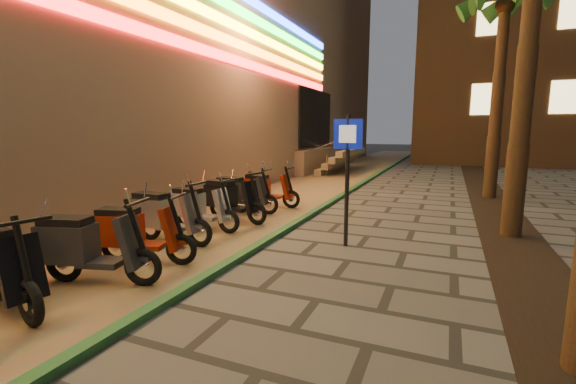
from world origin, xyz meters
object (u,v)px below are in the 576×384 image
at_px(pedestrian_sign, 347,163).
at_px(scooter_5, 85,247).
at_px(scooter_11, 265,189).
at_px(scooter_10, 239,193).
at_px(scooter_6, 134,233).
at_px(scooter_9, 229,198).
at_px(scooter_7, 163,215).
at_px(scooter_8, 197,207).

xyz_separation_m(pedestrian_sign, scooter_5, (-2.99, -3.22, -1.05)).
xyz_separation_m(scooter_5, scooter_11, (-0.14, 6.12, -0.04)).
height_order(scooter_5, scooter_11, scooter_5).
distance_m(scooter_5, scooter_10, 5.10).
distance_m(scooter_6, scooter_9, 3.27).
distance_m(scooter_9, scooter_11, 1.92).
bearing_deg(scooter_10, scooter_7, -95.19).
bearing_deg(scooter_6, scooter_8, 83.62).
relative_size(scooter_7, scooter_11, 1.06).
height_order(scooter_6, scooter_11, scooter_6).
height_order(pedestrian_sign, scooter_10, pedestrian_sign).
bearing_deg(pedestrian_sign, scooter_10, 154.16).
bearing_deg(pedestrian_sign, scooter_8, -175.86).
bearing_deg(scooter_11, scooter_10, -106.66).
xyz_separation_m(scooter_8, scooter_9, (0.17, 1.05, 0.03)).
relative_size(scooter_6, scooter_7, 0.95).
relative_size(scooter_7, scooter_9, 0.99).
bearing_deg(scooter_11, scooter_7, -96.13).
relative_size(pedestrian_sign, scooter_6, 1.46).
distance_m(pedestrian_sign, scooter_9, 3.48).
bearing_deg(scooter_8, scooter_11, 86.86).
bearing_deg(scooter_6, pedestrian_sign, 22.18).
xyz_separation_m(pedestrian_sign, scooter_11, (-3.13, 2.90, -1.09)).
bearing_deg(scooter_5, scooter_6, 74.97).
bearing_deg(scooter_5, pedestrian_sign, 31.31).
distance_m(scooter_6, scooter_8, 2.24).
relative_size(pedestrian_sign, scooter_5, 1.38).
distance_m(scooter_7, scooter_9, 2.12).
bearing_deg(scooter_6, scooter_7, 93.43).
relative_size(scooter_6, scooter_11, 1.01).
relative_size(pedestrian_sign, scooter_11, 1.47).
xyz_separation_m(scooter_8, scooter_11, (0.21, 2.97, -0.00)).
xyz_separation_m(scooter_7, scooter_8, (0.05, 1.06, -0.03)).
bearing_deg(scooter_10, scooter_11, 70.53).
height_order(scooter_5, scooter_10, scooter_5).
distance_m(pedestrian_sign, scooter_6, 3.93).
distance_m(scooter_6, scooter_11, 5.18).
bearing_deg(scooter_7, scooter_6, -71.09).
xyz_separation_m(scooter_7, scooter_9, (0.22, 2.10, -0.00)).
xyz_separation_m(scooter_5, scooter_6, (-0.01, 0.93, -0.03)).
relative_size(pedestrian_sign, scooter_8, 1.46).
relative_size(pedestrian_sign, scooter_7, 1.38).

